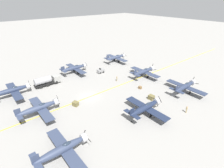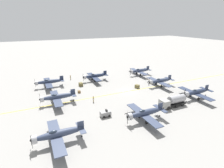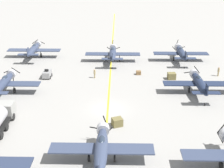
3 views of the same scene
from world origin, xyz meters
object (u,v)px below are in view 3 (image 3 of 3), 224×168
(airplane_far_right, at_px, (181,53))
(supply_crate_by_tanker, at_px, (139,73))
(airplane_far_left, at_px, (34,49))
(tow_tractor, at_px, (47,74))
(airplane_mid_left, at_px, (4,83))
(supply_crate_outboard, at_px, (172,76))
(airplane_mid_right, at_px, (199,83))
(supply_crate_mid_lane, at_px, (117,122))
(ground_crew_walking, at_px, (95,73))
(ground_crew_inspecting, at_px, (219,71))
(airplane_near_center, at_px, (101,148))
(airplane_far_center, at_px, (113,53))

(airplane_far_right, distance_m, supply_crate_by_tanker, 12.95)
(airplane_far_left, relative_size, tow_tractor, 4.62)
(airplane_mid_left, relative_size, supply_crate_outboard, 8.08)
(airplane_mid_right, xyz_separation_m, supply_crate_mid_lane, (-13.84, -11.02, -1.43))
(airplane_mid_left, height_order, supply_crate_outboard, airplane_mid_left)
(ground_crew_walking, bearing_deg, supply_crate_outboard, -0.93)
(airplane_mid_left, relative_size, airplane_far_left, 1.00)
(ground_crew_inspecting, xyz_separation_m, supply_crate_by_tanker, (-15.53, 0.53, -0.64))
(airplane_mid_right, relative_size, tow_tractor, 4.62)
(airplane_mid_left, height_order, airplane_far_left, same)
(airplane_near_center, xyz_separation_m, airplane_far_left, (-17.46, 38.39, 0.00))
(ground_crew_walking, bearing_deg, airplane_near_center, -84.15)
(airplane_mid_left, relative_size, supply_crate_mid_lane, 8.59)
(airplane_mid_right, relative_size, supply_crate_by_tanker, 13.09)
(airplane_mid_right, height_order, supply_crate_mid_lane, airplane_mid_right)
(airplane_far_right, bearing_deg, airplane_mid_left, -148.86)
(airplane_far_center, bearing_deg, supply_crate_by_tanker, -58.19)
(airplane_near_center, bearing_deg, ground_crew_walking, 78.44)
(airplane_far_left, xyz_separation_m, ground_crew_walking, (14.78, -12.17, -1.02))
(airplane_near_center, distance_m, ground_crew_inspecting, 35.04)
(airplane_far_right, height_order, supply_crate_mid_lane, airplane_far_right)
(tow_tractor, bearing_deg, airplane_far_center, 37.57)
(airplane_near_center, relative_size, airplane_far_right, 1.00)
(supply_crate_by_tanker, relative_size, supply_crate_mid_lane, 0.66)
(airplane_near_center, xyz_separation_m, airplane_mid_right, (15.59, 19.42, 0.00))
(airplane_near_center, bearing_deg, airplane_far_left, 97.05)
(airplane_far_center, relative_size, ground_crew_walking, 6.61)
(airplane_mid_right, xyz_separation_m, ground_crew_inspecting, (5.81, 8.30, -0.99))
(supply_crate_by_tanker, bearing_deg, tow_tractor, -173.56)
(airplane_mid_right, xyz_separation_m, tow_tractor, (-27.45, 6.82, -1.22))
(airplane_mid_right, bearing_deg, airplane_far_center, 126.35)
(airplane_far_right, xyz_separation_m, supply_crate_mid_lane, (-13.93, -28.14, -1.43))
(airplane_far_left, distance_m, ground_crew_inspecting, 40.32)
(airplane_mid_left, height_order, supply_crate_by_tanker, airplane_mid_left)
(airplane_far_right, bearing_deg, supply_crate_by_tanker, -136.87)
(airplane_far_right, height_order, airplane_mid_right, airplane_far_right)
(tow_tractor, bearing_deg, airplane_mid_left, -126.96)
(airplane_mid_right, distance_m, tow_tractor, 28.32)
(ground_crew_walking, bearing_deg, airplane_far_right, 29.31)
(ground_crew_inspecting, height_order, supply_crate_by_tanker, ground_crew_inspecting)
(supply_crate_outboard, bearing_deg, tow_tractor, 179.38)
(airplane_far_left, xyz_separation_m, airplane_mid_right, (33.06, -18.97, -0.00))
(airplane_far_left, bearing_deg, airplane_mid_right, -25.45)
(airplane_far_right, xyz_separation_m, airplane_far_center, (-15.08, -0.70, 0.00))
(ground_crew_inspecting, bearing_deg, supply_crate_by_tanker, 178.06)
(ground_crew_inspecting, bearing_deg, airplane_near_center, -127.68)
(airplane_far_center, relative_size, supply_crate_mid_lane, 8.59)
(airplane_far_left, distance_m, supply_crate_mid_lane, 35.65)
(airplane_near_center, xyz_separation_m, supply_crate_mid_lane, (1.75, 8.40, -1.43))
(airplane_far_center, bearing_deg, airplane_mid_left, -139.62)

